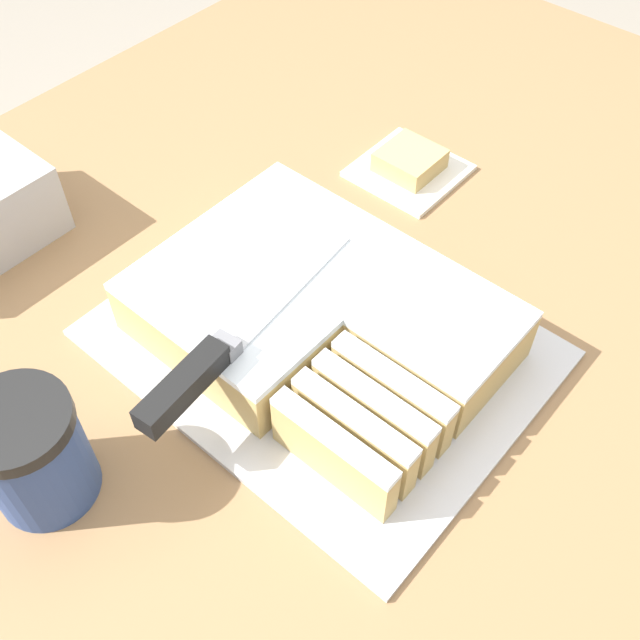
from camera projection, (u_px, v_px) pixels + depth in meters
ground_plane at (329, 626)px, 1.41m from camera, size 8.00×8.00×0.00m
countertop at (332, 525)px, 1.07m from camera, size 1.40×1.10×0.89m
cake_board at (320, 342)px, 0.71m from camera, size 0.31×0.39×0.01m
cake at (318, 313)px, 0.69m from camera, size 0.23×0.32×0.06m
knife at (208, 363)px, 0.61m from camera, size 0.27×0.05×0.02m
coffee_cup at (32, 454)px, 0.58m from camera, size 0.09×0.09×0.11m
paper_napkin at (409, 171)px, 0.87m from camera, size 0.11×0.11×0.01m
brownie at (410, 160)px, 0.86m from camera, size 0.06×0.06×0.02m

